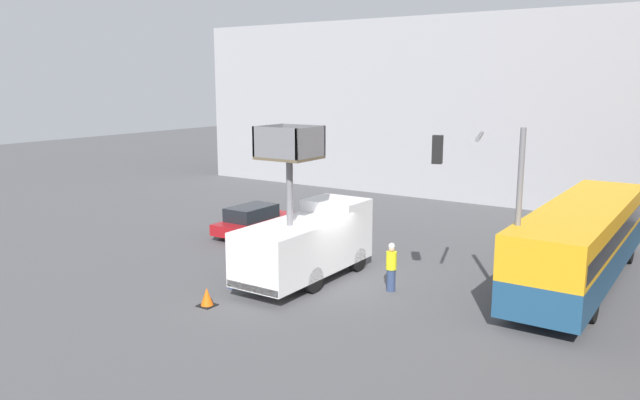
% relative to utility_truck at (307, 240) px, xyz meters
% --- Properties ---
extents(ground_plane, '(120.00, 120.00, 0.00)m').
position_rel_utility_truck_xyz_m(ground_plane, '(0.93, 0.25, -1.54)').
color(ground_plane, '#4C4C4F').
extents(building_backdrop_far, '(44.00, 10.00, 11.34)m').
position_rel_utility_truck_xyz_m(building_backdrop_far, '(0.93, 22.79, 4.13)').
color(building_backdrop_far, '#9E9EA3').
rests_on(building_backdrop_far, ground_plane).
extents(utility_truck, '(2.26, 6.21, 5.87)m').
position_rel_utility_truck_xyz_m(utility_truck, '(0.00, 0.00, 0.00)').
color(utility_truck, white).
rests_on(utility_truck, ground_plane).
extents(city_bus, '(2.57, 12.43, 2.97)m').
position_rel_utility_truck_xyz_m(city_bus, '(8.64, 5.36, 0.21)').
color(city_bus, navy).
rests_on(city_bus, ground_plane).
extents(traffic_light_pole, '(2.75, 2.49, 6.01)m').
position_rel_utility_truck_xyz_m(traffic_light_pole, '(6.67, 0.44, 2.47)').
color(traffic_light_pole, slate).
rests_on(traffic_light_pole, ground_plane).
extents(road_worker_near_truck, '(0.38, 0.38, 1.94)m').
position_rel_utility_truck_xyz_m(road_worker_near_truck, '(-1.70, -2.27, -0.56)').
color(road_worker_near_truck, navy).
rests_on(road_worker_near_truck, ground_plane).
extents(road_worker_directing, '(0.38, 0.38, 1.77)m').
position_rel_utility_truck_xyz_m(road_worker_directing, '(3.21, 0.66, -0.66)').
color(road_worker_directing, navy).
rests_on(road_worker_directing, ground_plane).
extents(traffic_cone_near_truck, '(0.55, 0.55, 0.63)m').
position_rel_utility_truck_xyz_m(traffic_cone_near_truck, '(-1.20, -4.13, -1.25)').
color(traffic_cone_near_truck, black).
rests_on(traffic_cone_near_truck, ground_plane).
extents(parked_car_curbside, '(1.72, 4.51, 1.45)m').
position_rel_utility_truck_xyz_m(parked_car_curbside, '(-6.22, 4.35, -0.81)').
color(parked_car_curbside, maroon).
rests_on(parked_car_curbside, ground_plane).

